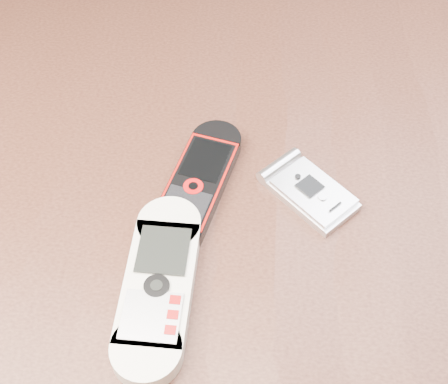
{
  "coord_description": "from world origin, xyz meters",
  "views": [
    {
      "loc": [
        0.03,
        -0.36,
        1.22
      ],
      "look_at": [
        0.01,
        0.0,
        0.76
      ],
      "focal_mm": 50.0,
      "sensor_mm": 36.0,
      "label": 1
    }
  ],
  "objects_px": {
    "motorola_razr": "(311,192)",
    "nokia_black_red": "(197,184)",
    "table": "(219,257)",
    "nokia_white": "(159,284)"
  },
  "relations": [
    {
      "from": "nokia_white",
      "to": "motorola_razr",
      "type": "height_order",
      "value": "nokia_white"
    },
    {
      "from": "nokia_white",
      "to": "motorola_razr",
      "type": "relative_size",
      "value": 1.85
    },
    {
      "from": "table",
      "to": "motorola_razr",
      "type": "relative_size",
      "value": 12.52
    },
    {
      "from": "table",
      "to": "nokia_white",
      "type": "xyz_separation_m",
      "value": [
        -0.04,
        -0.1,
        0.12
      ]
    },
    {
      "from": "table",
      "to": "motorola_razr",
      "type": "height_order",
      "value": "motorola_razr"
    },
    {
      "from": "nokia_white",
      "to": "nokia_black_red",
      "type": "xyz_separation_m",
      "value": [
        0.02,
        0.11,
        -0.0
      ]
    },
    {
      "from": "table",
      "to": "motorola_razr",
      "type": "distance_m",
      "value": 0.14
    },
    {
      "from": "motorola_razr",
      "to": "nokia_black_red",
      "type": "bearing_deg",
      "value": 133.76
    },
    {
      "from": "nokia_black_red",
      "to": "nokia_white",
      "type": "bearing_deg",
      "value": -86.65
    },
    {
      "from": "table",
      "to": "motorola_razr",
      "type": "bearing_deg",
      "value": 4.6
    }
  ]
}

